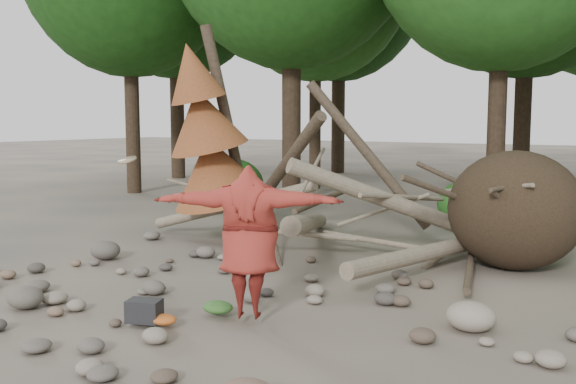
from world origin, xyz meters
The scene contains 12 objects.
ground centered at (0.00, 0.00, 0.00)m, with size 120.00×120.00×0.00m, color #514C44.
deadfall_pile centered at (2.02, 4.24, 0.95)m, with size 8.55×5.24×3.30m.
dead_conifer centered at (-3.12, 3.37, 2.11)m, with size 2.06×2.16×4.35m.
bush_left centered at (-5.50, 7.20, 0.72)m, with size 1.80×1.80×1.44m, color #1B4C14.
bush_mid centered at (0.80, 7.80, 0.56)m, with size 1.40×1.40×1.12m, color #24601B.
frisbee_thrower centered at (0.55, -0.35, 1.01)m, with size 3.52×1.53×1.91m.
backpack centered at (-0.44, -1.14, 0.13)m, with size 0.40×0.27×0.27m, color black.
cloth_green centered at (0.08, -0.38, 0.08)m, with size 0.41×0.34×0.15m, color #356629.
cloth_orange centered at (-0.19, -1.07, 0.06)m, with size 0.33×0.27×0.12m, color #C05B20.
boulder_front_left centered at (-2.29, -1.45, 0.15)m, with size 0.50×0.45×0.30m, color #615A51.
boulder_mid_right centered at (2.93, 0.79, 0.18)m, with size 0.59×0.53×0.35m, color gray.
boulder_mid_left centered at (-3.71, 1.18, 0.17)m, with size 0.56×0.50×0.34m, color #5A534C.
Camera 1 is at (5.02, -6.55, 2.48)m, focal length 40.00 mm.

